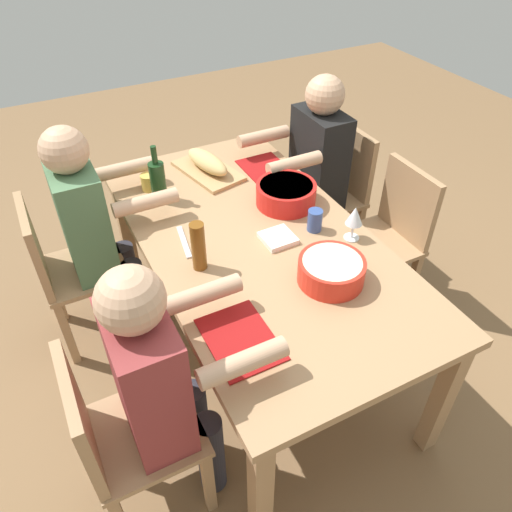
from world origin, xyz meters
name	(u,v)px	position (x,y,z in m)	size (l,w,h in m)	color
ground_plane	(256,344)	(0.00, 0.00, 0.00)	(8.00, 8.00, 0.00)	brown
dining_table	(256,251)	(0.00, 0.00, 0.66)	(1.84, 0.96, 0.74)	#A87F56
chair_near_center	(388,233)	(0.00, -0.80, 0.48)	(0.40, 0.40, 0.85)	#A87F56
chair_far_left	(120,435)	(-0.51, 0.80, 0.48)	(0.40, 0.40, 0.85)	#A87F56
diner_far_left	(162,379)	(-0.51, 0.62, 0.70)	(0.41, 0.53, 1.20)	#2D2D38
chair_far_right	(66,268)	(0.51, 0.80, 0.48)	(0.40, 0.40, 0.85)	#A87F56
diner_far_right	(94,223)	(0.51, 0.62, 0.70)	(0.41, 0.53, 1.20)	#2D2D38
chair_near_right	(335,189)	(0.51, -0.80, 0.48)	(0.40, 0.40, 0.85)	#A87F56
diner_near_right	(312,164)	(0.51, -0.62, 0.70)	(0.41, 0.53, 1.20)	#2D2D38
serving_bowl_greens	(286,193)	(0.18, -0.25, 0.80)	(0.29, 0.29, 0.11)	red
serving_bowl_pasta	(331,270)	(-0.39, -0.14, 0.80)	(0.27, 0.27, 0.10)	red
cutting_board	(208,171)	(0.62, -0.03, 0.75)	(0.40, 0.22, 0.02)	tan
bread_loaf	(207,162)	(0.62, -0.03, 0.81)	(0.32, 0.11, 0.09)	tan
wine_bottle	(158,181)	(0.49, 0.28, 0.85)	(0.08, 0.08, 0.29)	#193819
beer_bottle	(198,246)	(-0.08, 0.30, 0.85)	(0.06, 0.06, 0.22)	brown
wine_glass	(355,217)	(-0.20, -0.38, 0.86)	(0.08, 0.08, 0.17)	silver
cup_near_center	(315,220)	(-0.07, -0.26, 0.79)	(0.07, 0.07, 0.10)	#334C8C
placemat_far_left	(240,339)	(-0.51, 0.32, 0.74)	(0.32, 0.23, 0.01)	maroon
cup_far_right	(149,182)	(0.60, 0.30, 0.78)	(0.08, 0.08, 0.08)	gold
placemat_near_right	(266,169)	(0.51, -0.32, 0.74)	(0.32, 0.23, 0.01)	maroon
carving_knife	(184,242)	(0.11, 0.30, 0.74)	(0.23, 0.02, 0.01)	silver
napkin_stack	(278,238)	(-0.06, -0.08, 0.75)	(0.14, 0.14, 0.02)	white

